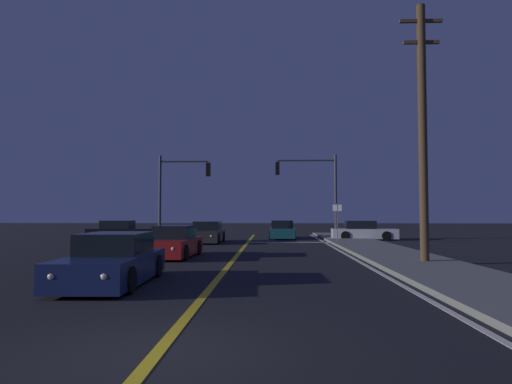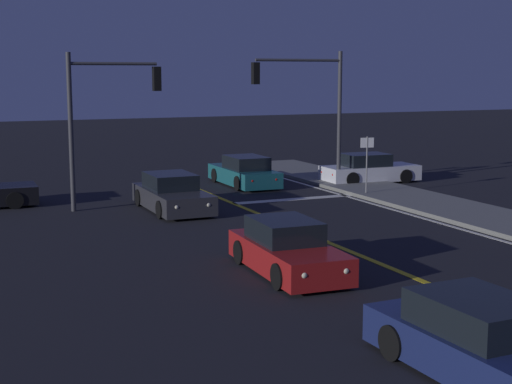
{
  "view_description": "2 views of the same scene",
  "coord_description": "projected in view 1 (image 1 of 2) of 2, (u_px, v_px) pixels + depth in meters",
  "views": [
    {
      "loc": [
        1.53,
        -6.12,
        1.87
      ],
      "look_at": [
        0.71,
        17.87,
        2.97
      ],
      "focal_mm": 32.36,
      "sensor_mm": 36.0,
      "label": 1
    },
    {
      "loc": [
        -10.95,
        -3.45,
        5.0
      ],
      "look_at": [
        -0.27,
        20.78,
        0.87
      ],
      "focal_mm": 53.73,
      "sensor_mm": 36.0,
      "label": 2
    }
  ],
  "objects": [
    {
      "name": "ground_plane",
      "position": [
        156.0,
        355.0,
        6.07
      ],
      "size": [
        160.0,
        160.0,
        0.0
      ],
      "primitive_type": "plane",
      "color": "black"
    },
    {
      "name": "sidewalk_right",
      "position": [
        403.0,
        258.0,
        18.34
      ],
      "size": [
        3.2,
        45.04,
        0.15
      ],
      "primitive_type": "cube",
      "color": "slate",
      "rests_on": "ground"
    },
    {
      "name": "lane_line_center",
      "position": [
        234.0,
        259.0,
        18.56
      ],
      "size": [
        0.2,
        42.53,
        0.01
      ],
      "primitive_type": "cube",
      "color": "gold",
      "rests_on": "ground"
    },
    {
      "name": "lane_line_edge_right",
      "position": [
        356.0,
        260.0,
        18.4
      ],
      "size": [
        0.16,
        42.53,
        0.01
      ],
      "primitive_type": "cube",
      "color": "silver",
      "rests_on": "ground"
    },
    {
      "name": "stop_bar",
      "position": [
        288.0,
        242.0,
        29.47
      ],
      "size": [
        5.15,
        0.5,
        0.01
      ],
      "primitive_type": "cube",
      "color": "silver",
      "rests_on": "ground"
    },
    {
      "name": "car_parked_curb_charcoal",
      "position": [
        207.0,
        233.0,
        29.32
      ],
      "size": [
        1.96,
        4.58,
        1.34
      ],
      "rotation": [
        0.0,
        0.0,
        3.14
      ],
      "color": "#2D2D33",
      "rests_on": "ground"
    },
    {
      "name": "car_mid_block_black",
      "position": [
        120.0,
        231.0,
        33.03
      ],
      "size": [
        4.68,
        1.98,
        1.34
      ],
      "rotation": [
        0.0,
        0.0,
        -1.59
      ],
      "color": "black",
      "rests_on": "ground"
    },
    {
      "name": "car_far_approaching_teal",
      "position": [
        282.0,
        231.0,
        33.83
      ],
      "size": [
        1.9,
        4.64,
        1.34
      ],
      "rotation": [
        0.0,
        0.0,
        -0.01
      ],
      "color": "#195960",
      "rests_on": "ground"
    },
    {
      "name": "car_lead_oncoming_red",
      "position": [
        174.0,
        243.0,
        19.6
      ],
      "size": [
        1.95,
        4.31,
        1.34
      ],
      "rotation": [
        0.0,
        0.0,
        3.1
      ],
      "color": "maroon",
      "rests_on": "ground"
    },
    {
      "name": "car_distant_tail_white",
      "position": [
        363.0,
        232.0,
        32.21
      ],
      "size": [
        4.54,
        1.98,
        1.34
      ],
      "rotation": [
        0.0,
        0.0,
        -1.61
      ],
      "color": "silver",
      "rests_on": "ground"
    },
    {
      "name": "car_following_oncoming_navy",
      "position": [
        113.0,
        262.0,
        12.16
      ],
      "size": [
        2.02,
        4.74,
        1.34
      ],
      "rotation": [
        0.0,
        0.0,
        3.17
      ],
      "color": "navy",
      "rests_on": "ground"
    },
    {
      "name": "traffic_signal_near_right",
      "position": [
        314.0,
        183.0,
        31.88
      ],
      "size": [
        4.24,
        0.28,
        5.93
      ],
      "rotation": [
        0.0,
        0.0,
        3.14
      ],
      "color": "#38383D",
      "rests_on": "ground"
    },
    {
      "name": "traffic_signal_far_left",
      "position": [
        178.0,
        184.0,
        30.79
      ],
      "size": [
        3.47,
        0.28,
        5.73
      ],
      "color": "#38383D",
      "rests_on": "ground"
    },
    {
      "name": "utility_pole_right",
      "position": [
        423.0,
        129.0,
        16.82
      ],
      "size": [
        1.56,
        0.31,
        9.56
      ],
      "color": "#4C3823",
      "rests_on": "ground"
    },
    {
      "name": "street_sign_corner",
      "position": [
        337.0,
        217.0,
        28.94
      ],
      "size": [
        0.56,
        0.13,
        2.45
      ],
      "color": "slate",
      "rests_on": "ground"
    }
  ]
}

